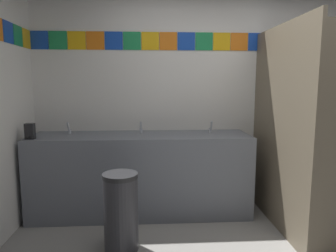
% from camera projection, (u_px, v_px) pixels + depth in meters
% --- Properties ---
extents(wall_back, '(4.38, 0.09, 2.59)m').
position_uv_depth(wall_back, '(220.00, 96.00, 3.71)').
color(wall_back, white).
rests_on(wall_back, ground_plane).
extents(vanity_counter, '(2.38, 0.62, 0.89)m').
position_uv_depth(vanity_counter, '(141.00, 173.00, 3.42)').
color(vanity_counter, slate).
rests_on(vanity_counter, ground_plane).
extents(faucet_left, '(0.04, 0.10, 0.14)m').
position_uv_depth(faucet_left, '(69.00, 129.00, 3.40)').
color(faucet_left, silver).
rests_on(faucet_left, vanity_counter).
extents(faucet_center, '(0.04, 0.10, 0.14)m').
position_uv_depth(faucet_center, '(141.00, 129.00, 3.44)').
color(faucet_center, silver).
rests_on(faucet_center, vanity_counter).
extents(faucet_right, '(0.04, 0.10, 0.14)m').
position_uv_depth(faucet_right, '(211.00, 128.00, 3.49)').
color(faucet_right, silver).
rests_on(faucet_right, vanity_counter).
extents(soap_dispenser, '(0.09, 0.09, 0.16)m').
position_uv_depth(soap_dispenser, '(30.00, 131.00, 3.10)').
color(soap_dispenser, black).
rests_on(soap_dispenser, vanity_counter).
extents(stall_divider, '(0.92, 1.38, 2.02)m').
position_uv_depth(stall_divider, '(309.00, 132.00, 2.82)').
color(stall_divider, '#726651').
rests_on(stall_divider, ground_plane).
extents(toilet, '(0.39, 0.49, 0.74)m').
position_uv_depth(toilet, '(313.00, 186.00, 3.44)').
color(toilet, white).
rests_on(toilet, ground_plane).
extents(trash_bin, '(0.31, 0.31, 0.69)m').
position_uv_depth(trash_bin, '(121.00, 212.00, 2.67)').
color(trash_bin, '#333338').
rests_on(trash_bin, ground_plane).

